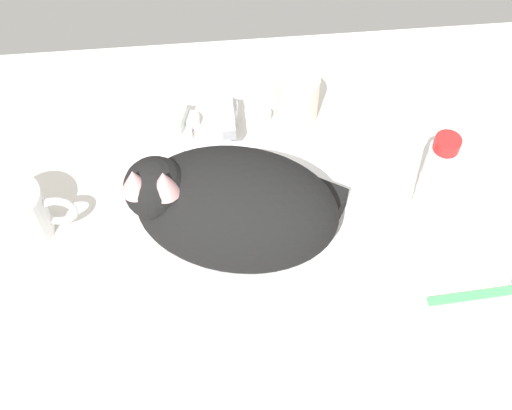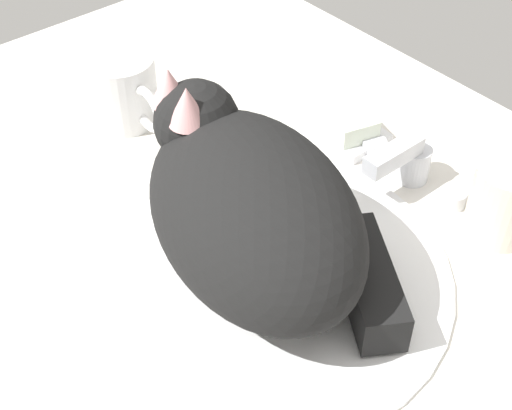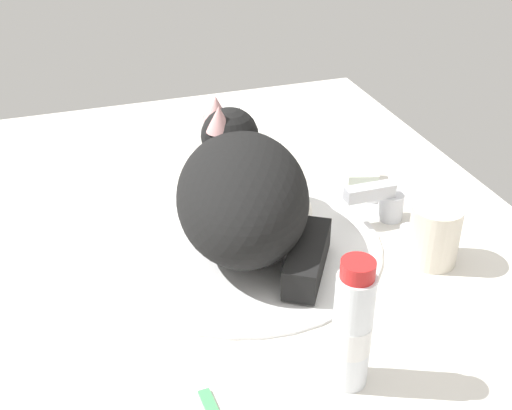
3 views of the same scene
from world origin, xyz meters
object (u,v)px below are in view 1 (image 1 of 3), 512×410
object	(u,v)px
faucet	(227,115)
rinse_cup	(297,98)
coffee_mug	(19,214)
cat	(231,206)
toothbrush	(486,293)
toothpaste_bottle	(435,179)
soap_bar	(161,116)

from	to	relation	value
faucet	rinse_cup	xyz separation A→B (cm)	(11.00, 1.06, 1.53)
faucet	coffee_mug	bearing A→B (deg)	-150.11
cat	toothbrush	size ratio (longest dim) A/B	2.23
toothpaste_bottle	coffee_mug	bearing A→B (deg)	178.36
faucet	soap_bar	distance (cm)	10.05
cat	coffee_mug	world-z (taller)	cat
coffee_mug	soap_bar	distance (cm)	26.14
faucet	coffee_mug	distance (cm)	33.75
faucet	toothbrush	xyz separation A→B (cm)	(31.60, -32.68, -2.00)
faucet	toothbrush	world-z (taller)	faucet
coffee_mug	rinse_cup	size ratio (longest dim) A/B	1.51
rinse_cup	toothbrush	distance (cm)	39.69
cat	toothbrush	bearing A→B (deg)	-19.92
cat	toothpaste_bottle	bearing A→B (deg)	5.28
toothbrush	coffee_mug	bearing A→B (deg)	165.37
faucet	rinse_cup	size ratio (longest dim) A/B	1.73
rinse_cup	toothpaste_bottle	world-z (taller)	toothpaste_bottle
faucet	soap_bar	size ratio (longest dim) A/B	1.93
toothpaste_bottle	toothbrush	world-z (taller)	toothpaste_bottle
toothbrush	faucet	bearing A→B (deg)	134.04
coffee_mug	cat	bearing A→B (deg)	-8.31
cat	soap_bar	xyz separation A→B (cm)	(-9.30, 21.80, -5.69)
cat	toothpaste_bottle	size ratio (longest dim) A/B	2.02
cat	coffee_mug	xyz separation A→B (cm)	(-28.52, 4.17, -3.98)
cat	rinse_cup	xyz separation A→B (cm)	(11.71, 22.03, -4.03)
cat	soap_bar	world-z (taller)	cat
coffee_mug	toothpaste_bottle	bearing A→B (deg)	-1.64
toothpaste_bottle	faucet	bearing A→B (deg)	145.62
coffee_mug	toothbrush	world-z (taller)	coffee_mug
toothbrush	rinse_cup	bearing A→B (deg)	121.41
faucet	rinse_cup	world-z (taller)	rinse_cup
cat	rinse_cup	world-z (taller)	cat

